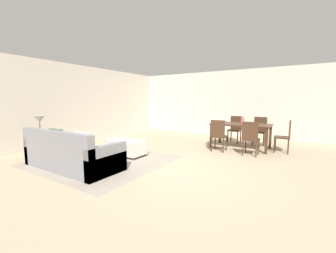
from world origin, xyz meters
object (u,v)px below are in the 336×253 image
dining_chair_far_left (235,128)px  book_on_ottoman (129,140)px  dining_chair_near_left (218,134)px  dining_chair_far_right (260,129)px  ottoman_table (126,147)px  dining_chair_near_right (251,137)px  couch (71,155)px  side_table (41,141)px  vase_centerpiece (242,121)px  table_lamp (39,120)px  dining_table (241,126)px  dining_chair_head_east (286,135)px

dining_chair_far_left → book_on_ottoman: bearing=-117.8°
dining_chair_near_left → dining_chair_far_right: bearing=63.9°
ottoman_table → dining_chair_near_right: 3.33m
couch → book_on_ottoman: bearing=72.9°
side_table → vase_centerpiece: (4.14, 3.88, 0.42)m
table_lamp → dining_table: 5.66m
table_lamp → vase_centerpiece: table_lamp is taller
ottoman_table → dining_chair_far_right: size_ratio=1.12×
dining_chair_near_left → dining_chair_far_left: size_ratio=1.00×
dining_table → dining_chair_head_east: dining_chair_head_east is taller
couch → ottoman_table: (0.28, 1.41, -0.04)m
ottoman_table → dining_chair_head_east: (3.59, 2.63, 0.27)m
dining_chair_far_left → book_on_ottoman: size_ratio=3.54×
dining_table → dining_chair_near_right: size_ratio=1.86×
ottoman_table → dining_chair_far_right: dining_chair_far_right is taller
dining_table → book_on_ottoman: 3.45m
ottoman_table → vase_centerpiece: vase_centerpiece is taller
couch → dining_chair_near_left: 3.88m
side_table → dining_table: bearing=43.6°
dining_chair_far_left → dining_chair_head_east: 1.81m
table_lamp → dining_chair_near_right: (4.55, 3.04, -0.45)m
book_on_ottoman → dining_chair_near_left: bearing=44.7°
ottoman_table → table_lamp: bearing=-143.0°
dining_chair_head_east → book_on_ottoman: (-3.45, -2.66, -0.07)m
side_table → book_on_ottoman: (1.86, 1.27, 0.00)m
couch → dining_chair_far_right: (3.07, 4.88, 0.23)m
ottoman_table → couch: bearing=-101.4°
dining_table → dining_chair_near_left: dining_chair_near_left is taller
table_lamp → dining_chair_near_right: 5.49m
dining_chair_far_right → book_on_ottoman: dining_chair_far_right is taller
ottoman_table → dining_chair_far_left: bearing=60.2°
couch → dining_table: couch is taller
dining_chair_far_right → dining_chair_near_right: bearing=-88.6°
side_table → table_lamp: size_ratio=1.07×
dining_chair_far_left → dining_chair_near_left: bearing=-91.2°
ottoman_table → dining_chair_head_east: size_ratio=1.12×
side_table → dining_table: (4.10, 3.89, 0.23)m
vase_centerpiece → table_lamp: bearing=-136.8°
dining_chair_far_left → vase_centerpiece: 1.03m
ottoman_table → dining_table: bearing=47.6°
dining_chair_far_right → book_on_ottoman: 4.38m
dining_chair_near_right → vase_centerpiece: (-0.42, 0.84, 0.34)m
book_on_ottoman → ottoman_table: bearing=167.8°
side_table → dining_table: size_ratio=0.33×
dining_chair_far_right → book_on_ottoman: bearing=-127.1°
dining_chair_far_right → book_on_ottoman: (-2.64, -3.50, -0.07)m
table_lamp → dining_table: bearing=43.6°
ottoman_table → vase_centerpiece: size_ratio=5.18×
couch → table_lamp: size_ratio=4.34×
dining_chair_far_left → vase_centerpiece: size_ratio=4.62×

